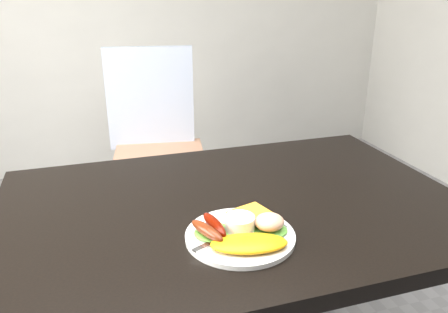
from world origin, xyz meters
name	(u,v)px	position (x,y,z in m)	size (l,w,h in m)	color
dining_table	(234,209)	(0.00, 0.00, 0.73)	(1.20, 0.80, 0.04)	black
dining_chair	(160,159)	(-0.02, 1.12, 0.45)	(0.46, 0.46, 0.05)	tan
person	(144,146)	(-0.16, 0.54, 0.74)	(0.53, 0.35, 1.47)	navy
plate	(240,236)	(-0.05, -0.17, 0.76)	(0.25, 0.25, 0.01)	white
lettuce_left	(214,232)	(-0.10, -0.15, 0.77)	(0.09, 0.08, 0.01)	#528830
lettuce_right	(270,230)	(0.02, -0.18, 0.77)	(0.08, 0.07, 0.01)	#47952C
omelette	(249,243)	(-0.05, -0.23, 0.77)	(0.17, 0.08, 0.02)	orange
sausage_a	(207,231)	(-0.12, -0.17, 0.78)	(0.03, 0.11, 0.03)	maroon
sausage_b	(214,224)	(-0.10, -0.15, 0.78)	(0.03, 0.11, 0.03)	#5D0600
ramekin	(240,224)	(-0.04, -0.16, 0.78)	(0.07, 0.07, 0.04)	white
toast_a	(247,216)	(-0.01, -0.11, 0.77)	(0.07, 0.07, 0.01)	brown
toast_b	(253,214)	(0.00, -0.13, 0.78)	(0.07, 0.07, 0.01)	brown
potato_salad	(269,222)	(0.02, -0.18, 0.79)	(0.07, 0.06, 0.04)	beige
fork	(225,236)	(-0.08, -0.18, 0.76)	(0.17, 0.01, 0.00)	#ADAFB7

